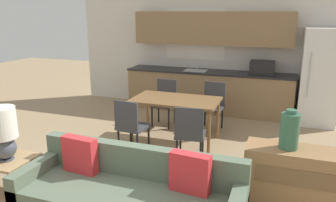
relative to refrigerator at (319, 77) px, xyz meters
name	(u,v)px	position (x,y,z in m)	size (l,w,h in m)	color
wall_back	(212,48)	(-2.20, 0.42, 0.43)	(6.40, 0.07, 2.70)	silver
kitchen_counter	(210,73)	(-2.18, 0.12, -0.09)	(3.61, 0.65, 2.15)	#8E704C
refrigerator	(319,77)	(0.00, 0.00, 0.00)	(0.69, 0.77, 1.86)	white
dining_table	(176,103)	(-2.32, -1.82, -0.26)	(1.44, 0.82, 0.74)	brown
couch	(131,197)	(-2.02, -4.20, -0.59)	(2.28, 0.80, 0.85)	#3D2D1E
side_table	(11,173)	(-3.52, -4.23, -0.57)	(0.51, 0.51, 0.54)	tan
table_lamp	(3,131)	(-3.52, -4.25, -0.05)	(0.31, 0.31, 0.61)	#4C515B
credenza	(301,183)	(-0.39, -3.39, -0.55)	(1.19, 0.42, 0.76)	olive
vase	(290,131)	(-0.55, -3.40, 0.03)	(0.19, 0.19, 0.42)	#336047
dining_chair_near_right	(190,132)	(-1.85, -2.60, -0.44)	(0.48, 0.48, 0.88)	#38383D
dining_chair_far_left	(165,100)	(-2.78, -1.09, -0.44)	(0.42, 0.42, 0.88)	#38383D
dining_chair_far_right	(213,104)	(-1.86, -1.02, -0.44)	(0.45, 0.45, 0.88)	#38383D
dining_chair_near_left	(131,124)	(-2.79, -2.58, -0.44)	(0.47, 0.47, 0.88)	#38383D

